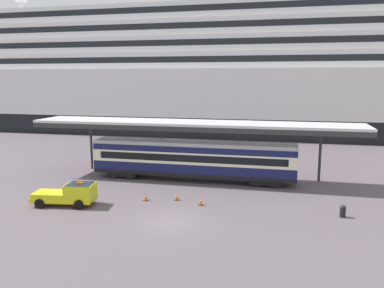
# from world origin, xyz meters

# --- Properties ---
(ground_plane) EXTENTS (400.00, 400.00, 0.00)m
(ground_plane) POSITION_xyz_m (0.00, 0.00, 0.00)
(ground_plane) COLOR #5D5359
(cruise_ship) EXTENTS (129.64, 26.78, 32.57)m
(cruise_ship) POSITION_xyz_m (-13.16, 53.31, 11.17)
(cruise_ship) COLOR black
(cruise_ship) RESTS_ON ground
(platform_canopy) EXTENTS (34.25, 5.06, 6.13)m
(platform_canopy) POSITION_xyz_m (-1.10, 12.64, 5.86)
(platform_canopy) COLOR silver
(platform_canopy) RESTS_ON ground
(train_carriage) EXTENTS (21.06, 2.81, 4.11)m
(train_carriage) POSITION_xyz_m (-1.10, 12.23, 2.30)
(train_carriage) COLOR black
(train_carriage) RESTS_ON ground
(service_truck) EXTENTS (5.44, 2.83, 2.02)m
(service_truck) POSITION_xyz_m (-9.36, 1.93, 0.99)
(service_truck) COLOR yellow
(service_truck) RESTS_ON ground
(traffic_cone_near) EXTENTS (0.36, 0.36, 0.73)m
(traffic_cone_near) POSITION_xyz_m (-3.58, 4.57, 0.36)
(traffic_cone_near) COLOR black
(traffic_cone_near) RESTS_ON ground
(traffic_cone_mid) EXTENTS (0.36, 0.36, 0.70)m
(traffic_cone_mid) POSITION_xyz_m (-0.96, 5.30, 0.34)
(traffic_cone_mid) COLOR black
(traffic_cone_mid) RESTS_ON ground
(traffic_cone_far) EXTENTS (0.36, 0.36, 0.72)m
(traffic_cone_far) POSITION_xyz_m (1.38, 4.44, 0.35)
(traffic_cone_far) COLOR black
(traffic_cone_far) RESTS_ON ground
(quay_bollard) EXTENTS (0.48, 0.48, 0.96)m
(quay_bollard) POSITION_xyz_m (12.65, 4.05, 0.52)
(quay_bollard) COLOR black
(quay_bollard) RESTS_ON ground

